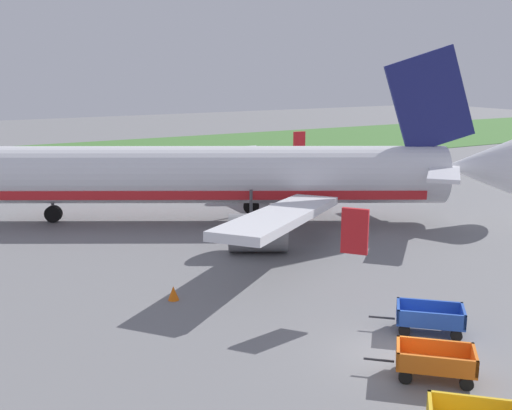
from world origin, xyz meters
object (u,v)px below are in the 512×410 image
Objects in this scene: airplane at (228,176)px; baggage_cart_third_in_row at (430,318)px; traffic_cone_near_plane at (173,293)px; baggage_cart_second_in_row at (435,361)px.

baggage_cart_third_in_row is (-0.73, -18.96, -2.45)m from airplane.
baggage_cart_third_in_row reaches higher than traffic_cone_near_plane.
airplane reaches higher than traffic_cone_near_plane.
baggage_cart_second_in_row is (-3.10, -21.64, -2.45)m from airplane.
airplane reaches higher than baggage_cart_second_in_row.
baggage_cart_second_in_row reaches higher than traffic_cone_near_plane.
airplane is 54.41× the size of traffic_cone_near_plane.
baggage_cart_second_in_row is at bearing -98.16° from airplane.
baggage_cart_second_in_row is at bearing -64.33° from traffic_cone_near_plane.
baggage_cart_second_in_row and baggage_cart_third_in_row have the same top height.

